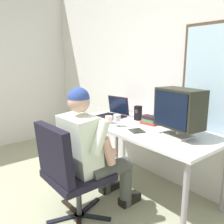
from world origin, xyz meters
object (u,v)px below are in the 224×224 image
Objects in this scene: cd_case at (137,131)px; office_chair at (67,168)px; book_stack at (150,120)px; coffee_mug at (109,120)px; desk_speaker at (138,113)px; crt_monitor at (179,109)px; wine_glass at (117,118)px; desk at (141,132)px; laptop at (114,111)px; person_seated at (91,149)px.

office_chair is at bearing -100.36° from cd_case.
coffee_mug is (-0.30, -0.33, -0.00)m from book_stack.
crt_monitor is at bearing -12.73° from desk_speaker.
coffee_mug is (-0.15, 0.01, -0.05)m from wine_glass.
desk_speaker is (-0.20, 0.15, 0.15)m from desk.
book_stack is at bearing 88.24° from office_chair.
desk is at bearing 56.28° from wine_glass.
office_chair is at bearing -91.76° from book_stack.
cd_case is at bearing -153.37° from crt_monitor.
desk_speaker is 0.22m from book_stack.
cd_case is at bearing -71.85° from book_stack.
cd_case is (0.11, -0.17, 0.07)m from desk.
wine_glass is at bearing -36.31° from laptop.
office_chair is 2.58× the size of laptop.
desk is 10.11× the size of desk_speaker.
office_chair is 1.04m from book_stack.
cd_case is (0.31, -0.33, -0.08)m from desk_speaker.
person_seated is 0.48m from cd_case.
crt_monitor is at bearing -3.92° from laptop.
coffee_mug reaches higher than desk.
desk is 3.84× the size of crt_monitor.
crt_monitor is at bearing 19.73° from wine_glass.
desk_speaker is at bearing 142.99° from desk.
wine_glass reaches higher than cd_case.
book_stack is at bearing -7.47° from desk_speaker.
laptop reaches higher than office_chair.
person_seated is 7.19× the size of desk_speaker.
wine_glass is 0.66× the size of book_stack.
desk is 0.89m from office_chair.
desk is 0.55m from laptop.
office_chair reaches higher than desk.
crt_monitor reaches higher than desk.
coffee_mug is at bearing -104.77° from desk_speaker.
office_chair is 1.11m from laptop.
person_seated is 2.73× the size of crt_monitor.
person_seated is 14.48× the size of coffee_mug.
laptop is at bearing 143.69° from wine_glass.
office_chair is 0.77m from coffee_mug.
office_chair is (-0.02, -0.88, -0.16)m from desk.
laptop is at bearing 118.30° from office_chair.
laptop is 2.73× the size of wine_glass.
desk_speaker is (-0.06, 0.37, -0.00)m from wine_glass.
office_chair is 0.76× the size of person_seated.
laptop is at bearing 125.98° from person_seated.
cd_case is at bearing 73.16° from person_seated.
cd_case is 0.40m from coffee_mug.
laptop reaches higher than book_stack.
person_seated is at bearing 91.63° from office_chair.
desk is at bearing -94.85° from book_stack.
person_seated is at bearing -127.98° from crt_monitor.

